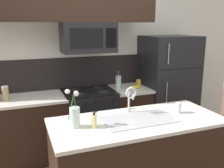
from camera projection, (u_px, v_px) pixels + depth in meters
rear_partition at (100, 61)px, 4.03m from camera, size 5.20×0.10×2.60m
splash_band at (83, 72)px, 3.91m from camera, size 3.26×0.01×0.48m
back_counter_left at (30, 129)px, 3.48m from camera, size 1.00×0.65×0.91m
back_counter_right at (129, 115)px, 4.01m from camera, size 0.59×0.65×0.91m
stove_range at (90, 120)px, 3.78m from camera, size 0.76×0.64×0.93m
microwave at (88, 38)px, 3.47m from camera, size 0.74×0.40×0.41m
refrigerator at (167, 87)px, 4.18m from camera, size 0.84×0.74×1.70m
storage_jar_medium at (5, 93)px, 3.23m from camera, size 0.09×0.09×0.20m
banana_bunch at (135, 87)px, 3.86m from camera, size 0.19×0.12×0.08m
french_press at (118, 82)px, 3.88m from camera, size 0.09×0.09×0.27m
coffee_tin at (139, 83)px, 4.00m from camera, size 0.08×0.08×0.11m
island_counter at (137, 159)px, 2.71m from camera, size 1.82×0.80×0.91m
kitchen_sink at (138, 126)px, 2.62m from camera, size 0.76×0.42×0.16m
sink_faucet at (131, 96)px, 2.75m from camera, size 0.14×0.14×0.31m
dish_soap_bottle at (94, 121)px, 2.38m from camera, size 0.06×0.05×0.16m
drinking_glass at (178, 108)px, 2.79m from camera, size 0.07×0.07×0.12m
flower_vase at (74, 116)px, 2.39m from camera, size 0.13×0.13×0.37m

